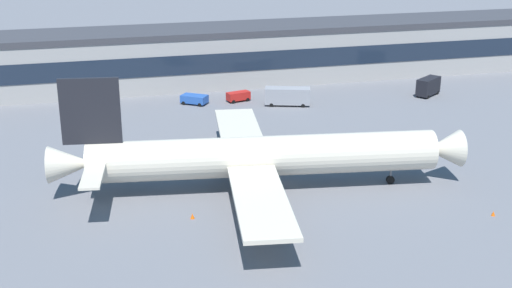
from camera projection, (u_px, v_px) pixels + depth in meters
The scene contains 10 objects.
ground_plane at pixel (287, 186), 91.56m from camera, with size 600.00×600.00×0.00m, color slate.
terminal_building at pixel (204, 56), 142.27m from camera, with size 179.25×14.80×11.80m.
airliner at pixel (257, 156), 88.84m from camera, with size 53.98×46.30×15.70m.
follow_me_car at pixel (238, 96), 130.68m from camera, with size 4.74×2.97×1.85m.
pushback_tractor at pixel (194, 99), 128.95m from camera, with size 5.41×4.93×1.75m.
fuel_truck at pixel (288, 96), 127.91m from camera, with size 8.85×5.38×3.35m.
stair_truck at pixel (428, 86), 134.31m from camera, with size 6.27×5.45×3.55m.
traffic_cone_0 at pixel (192, 216), 81.96m from camera, with size 0.52×0.52×0.65m, color #F2590C.
traffic_cone_1 at pixel (493, 213), 82.70m from camera, with size 0.48×0.48×0.60m, color #F2590C.
traffic_cone_2 at pixel (294, 221), 80.66m from camera, with size 0.47×0.47×0.59m, color #F2590C.
Camera 1 is at (-25.89, -80.65, 35.46)m, focal length 48.12 mm.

